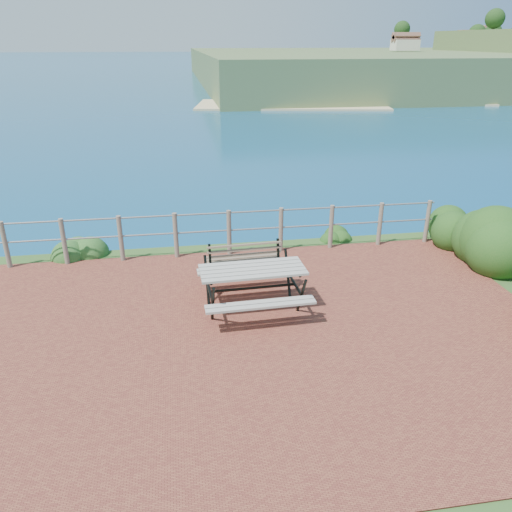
% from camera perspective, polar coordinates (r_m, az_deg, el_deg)
% --- Properties ---
extents(ground, '(10.00, 7.00, 0.12)m').
position_cam_1_polar(ground, '(8.12, -0.46, -9.08)').
color(ground, brown).
rests_on(ground, ground).
extents(ocean, '(1200.00, 1200.00, 0.00)m').
position_cam_1_polar(ocean, '(206.82, -9.35, 22.00)').
color(ocean, '#155683').
rests_on(ocean, ground).
extents(safety_railing, '(9.40, 0.10, 1.00)m').
position_cam_1_polar(safety_railing, '(10.86, -3.09, 2.98)').
color(safety_railing, '#6B5B4C').
rests_on(safety_railing, ground).
extents(picnic_table, '(1.82, 1.56, 0.76)m').
position_cam_1_polar(picnic_table, '(8.65, -0.39, -3.21)').
color(picnic_table, gray).
rests_on(picnic_table, ground).
extents(park_bench, '(1.46, 0.44, 0.82)m').
position_cam_1_polar(park_bench, '(9.80, -1.56, 0.47)').
color(park_bench, brown).
rests_on(park_bench, ground).
extents(shrub_right_front, '(1.54, 1.54, 2.18)m').
position_cam_1_polar(shrub_right_front, '(11.62, 23.63, -0.69)').
color(shrub_right_front, '#164916').
rests_on(shrub_right_front, ground).
extents(shrub_right_edge, '(1.16, 1.16, 1.65)m').
position_cam_1_polar(shrub_right_edge, '(12.41, 20.36, 1.34)').
color(shrub_right_edge, '#164916').
rests_on(shrub_right_edge, ground).
extents(shrub_lip_west, '(0.86, 0.86, 0.64)m').
position_cam_1_polar(shrub_lip_west, '(11.76, -19.30, 0.28)').
color(shrub_lip_west, '#1E4E1D').
rests_on(shrub_lip_west, ground).
extents(shrub_lip_east, '(0.67, 0.67, 0.37)m').
position_cam_1_polar(shrub_lip_east, '(12.15, 8.82, 2.11)').
color(shrub_lip_east, '#164916').
rests_on(shrub_lip_east, ground).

